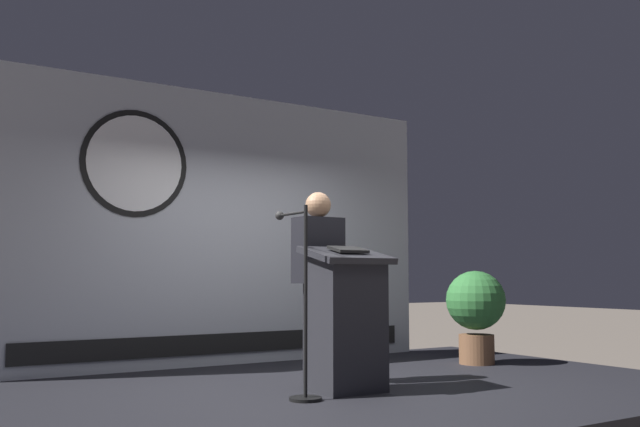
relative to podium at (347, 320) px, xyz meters
The scene contains 7 objects.
ground_plane 0.89m from the podium, 107.44° to the left, with size 40.00×40.00×0.00m, color #6B6056.
stage_platform 0.75m from the podium, 107.44° to the left, with size 6.40×4.00×0.30m, color black.
banner_display 2.24m from the podium, 92.63° to the left, with size 4.69×0.12×2.80m.
podium is the anchor object (origin of this frame).
speaker_person 0.55m from the podium, 86.22° to the left, with size 0.40×0.26×1.62m.
microphone_stand 0.48m from the podium, 168.78° to the right, with size 0.24×0.56×1.43m.
potted_plant 2.24m from the podium, 19.18° to the left, with size 0.61×0.61×0.95m.
Camera 1 is at (-3.05, -4.80, 1.20)m, focal length 39.24 mm.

